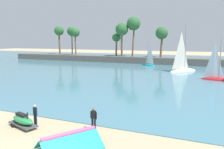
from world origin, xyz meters
name	(u,v)px	position (x,y,z in m)	size (l,w,h in m)	color
sea	(171,66)	(0.00, 52.11, 0.03)	(220.00, 89.10, 0.06)	teal
palm_headland	(172,53)	(-0.52, 56.68, 3.00)	(103.84, 6.00, 12.98)	#605B54
folded_kite	(69,138)	(2.26, 3.43, 0.73)	(3.95, 4.36, 1.09)	#1EADB2
watercraft_on_trailer	(23,120)	(-3.08, 5.17, 0.52)	(2.78, 1.70, 1.28)	#4C4C51
person_rigging_by_gear	(35,114)	(-2.40, 5.79, 0.89)	(0.51, 0.33, 1.67)	#141E33
person_at_waterline	(94,118)	(2.11, 6.82, 0.89)	(0.55, 0.23, 1.67)	black
sailboat_near_shore	(148,63)	(-5.23, 50.38, 0.70)	(4.83, 4.00, 7.07)	teal
sailboat_mid_bay	(217,76)	(10.49, 33.65, 0.72)	(5.19, 2.30, 7.27)	red
sailboat_far_left	(183,67)	(4.16, 41.91, 0.97)	(5.88, 6.82, 10.11)	white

